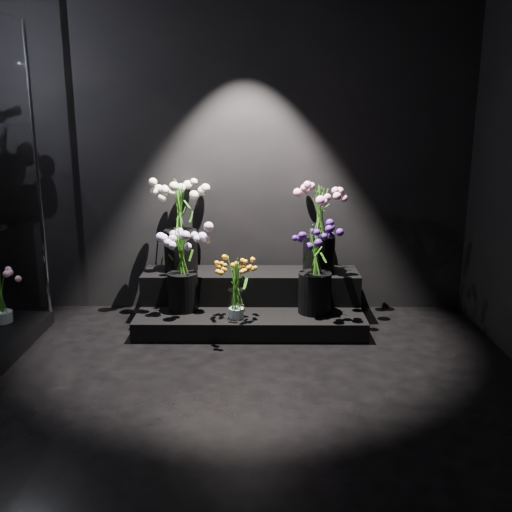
{
  "coord_description": "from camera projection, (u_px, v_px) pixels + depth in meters",
  "views": [
    {
      "loc": [
        0.29,
        -2.68,
        1.63
      ],
      "look_at": [
        0.26,
        1.2,
        0.65
      ],
      "focal_mm": 40.0,
      "sensor_mm": 36.0,
      "label": 1
    }
  ],
  "objects": [
    {
      "name": "floor",
      "position": [
        205.0,
        432.0,
        3.0
      ],
      "size": [
        4.0,
        4.0,
        0.0
      ],
      "primitive_type": "plane",
      "color": "black",
      "rests_on": "ground"
    },
    {
      "name": "wall_back",
      "position": [
        225.0,
        142.0,
        4.59
      ],
      "size": [
        4.0,
        0.0,
        4.0
      ],
      "primitive_type": "plane",
      "rotation": [
        1.57,
        0.0,
        0.0
      ],
      "color": "black",
      "rests_on": "floor"
    },
    {
      "name": "wall_front",
      "position": [
        31.0,
        301.0,
        0.72
      ],
      "size": [
        4.0,
        0.0,
        4.0
      ],
      "primitive_type": "plane",
      "rotation": [
        -1.57,
        0.0,
        0.0
      ],
      "color": "black",
      "rests_on": "floor"
    },
    {
      "name": "display_riser",
      "position": [
        251.0,
        302.0,
        4.56
      ],
      "size": [
        1.74,
        0.77,
        0.39
      ],
      "color": "black",
      "rests_on": "floor"
    },
    {
      "name": "bouquet_orange_bells",
      "position": [
        236.0,
        286.0,
        4.19
      ],
      "size": [
        0.31,
        0.31,
        0.48
      ],
      "rotation": [
        0.0,
        0.0,
        0.24
      ],
      "color": "white",
      "rests_on": "display_riser"
    },
    {
      "name": "bouquet_lilac",
      "position": [
        182.0,
        262.0,
        4.33
      ],
      "size": [
        0.41,
        0.41,
        0.66
      ],
      "rotation": [
        0.0,
        0.0,
        -0.15
      ],
      "color": "black",
      "rests_on": "display_riser"
    },
    {
      "name": "bouquet_purple",
      "position": [
        315.0,
        265.0,
        4.28
      ],
      "size": [
        0.38,
        0.38,
        0.69
      ],
      "rotation": [
        0.0,
        0.0,
        -0.24
      ],
      "color": "black",
      "rests_on": "display_riser"
    },
    {
      "name": "bouquet_cream_roses",
      "position": [
        180.0,
        220.0,
        4.55
      ],
      "size": [
        0.4,
        0.4,
        0.73
      ],
      "rotation": [
        0.0,
        0.0,
        0.05
      ],
      "color": "black",
      "rests_on": "display_riser"
    },
    {
      "name": "bouquet_pink_roses",
      "position": [
        320.0,
        221.0,
        4.49
      ],
      "size": [
        0.49,
        0.49,
        0.72
      ],
      "rotation": [
        0.0,
        0.0,
        -0.34
      ],
      "color": "black",
      "rests_on": "display_riser"
    },
    {
      "name": "bouquet_case_base_pink",
      "position": [
        0.0,
        292.0,
        4.22
      ],
      "size": [
        0.38,
        0.38,
        0.45
      ],
      "rotation": [
        0.0,
        0.0,
        -0.27
      ],
      "color": "white",
      "rests_on": "display_case"
    }
  ]
}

